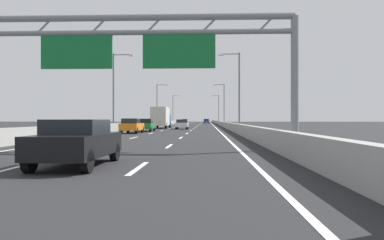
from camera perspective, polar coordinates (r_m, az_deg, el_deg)
name	(u,v)px	position (r m, az deg, el deg)	size (l,w,h in m)	color
ground_plane	(192,125)	(98.49, 0.04, -0.71)	(260.00, 260.00, 0.00)	#262628
lane_dash_left_1	(16,168)	(12.33, -24.84, -6.46)	(0.16, 3.00, 0.01)	white
lane_dash_left_2	(101,146)	(20.72, -13.41, -3.79)	(0.16, 3.00, 0.01)	white
lane_dash_left_3	(134,138)	(29.48, -8.68, -2.63)	(0.16, 3.00, 0.01)	white
lane_dash_left_4	(151,133)	(38.34, -6.13, -2.00)	(0.16, 3.00, 0.01)	white
lane_dash_left_5	(162,131)	(47.26, -4.54, -1.60)	(0.16, 3.00, 0.01)	white
lane_dash_left_6	(169,129)	(56.20, -3.46, -1.33)	(0.16, 3.00, 0.01)	white
lane_dash_left_7	(174,128)	(65.16, -2.67, -1.13)	(0.16, 3.00, 0.01)	white
lane_dash_left_8	(178,127)	(74.13, -2.07, -0.98)	(0.16, 3.00, 0.01)	white
lane_dash_left_9	(181,126)	(83.11, -1.61, -0.86)	(0.16, 3.00, 0.01)	white
lane_dash_left_10	(184,125)	(92.09, -1.23, -0.77)	(0.16, 3.00, 0.01)	white
lane_dash_left_11	(186,125)	(101.07, -0.92, -0.69)	(0.16, 3.00, 0.01)	white
lane_dash_left_12	(188,124)	(110.06, -0.66, -0.62)	(0.16, 3.00, 0.01)	white
lane_dash_left_13	(189,124)	(119.05, -0.44, -0.57)	(0.16, 3.00, 0.01)	white
lane_dash_left_14	(190,123)	(128.04, -0.25, -0.52)	(0.16, 3.00, 0.01)	white
lane_dash_left_15	(191,123)	(137.03, -0.09, -0.48)	(0.16, 3.00, 0.01)	white
lane_dash_left_16	(192,123)	(146.02, 0.05, -0.44)	(0.16, 3.00, 0.01)	white
lane_dash_left_17	(193,123)	(155.02, 0.18, -0.41)	(0.16, 3.00, 0.01)	white
lane_dash_right_1	(138,168)	(11.18, -8.04, -7.13)	(0.16, 3.00, 0.01)	white
lane_dash_right_2	(169,146)	(20.06, -3.44, -3.92)	(0.16, 3.00, 0.01)	white
lane_dash_right_3	(181,138)	(29.01, -1.67, -2.67)	(0.16, 3.00, 0.01)	white
lane_dash_right_4	(187,133)	(37.99, -0.75, -2.01)	(0.16, 3.00, 0.01)	white
lane_dash_right_5	(191,131)	(46.97, -0.17, -1.61)	(0.16, 3.00, 0.01)	white
lane_dash_right_6	(193,129)	(55.96, 0.21, -1.33)	(0.16, 3.00, 0.01)	white
lane_dash_right_7	(195,128)	(64.95, 0.50, -1.13)	(0.16, 3.00, 0.01)	white
lane_dash_right_8	(197,127)	(73.95, 0.71, -0.98)	(0.16, 3.00, 0.01)	white
lane_dash_right_9	(198,126)	(82.94, 0.88, -0.86)	(0.16, 3.00, 0.01)	white
lane_dash_right_10	(199,125)	(91.94, 1.01, -0.77)	(0.16, 3.00, 0.01)	white
lane_dash_right_11	(199,125)	(100.94, 1.12, -0.69)	(0.16, 3.00, 0.01)	white
lane_dash_right_12	(200,124)	(109.94, 1.21, -0.62)	(0.16, 3.00, 0.01)	white
lane_dash_right_13	(201,124)	(118.93, 1.29, -0.57)	(0.16, 3.00, 0.01)	white
lane_dash_right_14	(201,123)	(127.93, 1.36, -0.52)	(0.16, 3.00, 0.01)	white
lane_dash_right_15	(201,123)	(136.93, 1.41, -0.48)	(0.16, 3.00, 0.01)	white
lane_dash_right_16	(202,123)	(145.93, 1.47, -0.44)	(0.16, 3.00, 0.01)	white
lane_dash_right_17	(202,123)	(154.93, 1.51, -0.41)	(0.16, 3.00, 0.01)	white
edge_line_left	(167,125)	(86.89, -3.72, -0.82)	(0.16, 176.00, 0.01)	white
edge_line_right	(213,125)	(86.43, 3.22, -0.82)	(0.16, 176.00, 0.01)	white
barrier_left	(169,123)	(108.94, -3.38, -0.38)	(0.45, 220.00, 0.95)	#9E9E99
barrier_right	(218,123)	(108.46, 3.89, -0.39)	(0.45, 220.00, 0.95)	#9E9E99
sign_gantry	(127,47)	(18.52, -9.71, 10.66)	(16.04, 0.36, 6.36)	gray
streetlamp_left_mid	(115,87)	(47.96, -11.37, 4.87)	(2.58, 0.28, 9.50)	slate
streetlamp_right_mid	(237,86)	(46.77, 6.78, 5.00)	(2.58, 0.28, 9.50)	slate
streetlamp_left_far	(158,102)	(88.12, -5.10, 2.70)	(2.58, 0.28, 9.50)	slate
streetlamp_right_far	(223,102)	(87.48, 4.66, 2.72)	(2.58, 0.28, 9.50)	slate
streetlamp_left_distant	(174,107)	(128.72, -2.77, 1.88)	(2.58, 0.28, 9.50)	slate
streetlamp_right_distant	(218,107)	(128.28, 3.89, 1.89)	(2.58, 0.28, 9.50)	slate
green_car	(146,125)	(45.15, -6.91, -0.74)	(1.74, 4.22, 1.48)	#1E7A38
blue_car	(206,121)	(123.37, 2.16, -0.18)	(1.81, 4.62, 1.53)	#2347AD
black_car	(77,142)	(12.03, -16.75, -3.10)	(1.75, 4.11, 1.41)	black
orange_car	(132,126)	(39.16, -8.97, -0.84)	(1.76, 4.49, 1.49)	orange
red_car	(185,121)	(129.12, -1.06, -0.18)	(1.90, 4.59, 1.48)	red
white_car	(182,124)	(54.69, -1.50, -0.61)	(1.71, 4.13, 1.39)	silver
box_truck	(161,117)	(60.40, -4.65, 0.43)	(2.35, 8.38, 3.27)	#194799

